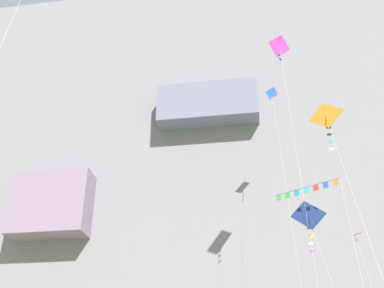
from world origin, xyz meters
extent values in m
cube|color=gray|center=(0.00, 54.81, 29.08)|extent=(180.00, 21.60, 58.17)
cube|color=gray|center=(-18.56, 42.93, 22.92)|extent=(9.27, 4.21, 7.57)
cube|color=slate|center=(0.00, 43.22, 35.29)|extent=(12.44, 3.94, 5.23)
cube|color=orange|center=(9.03, 14.96, 15.15)|extent=(1.57, 1.27, 1.90)
cylinder|color=black|center=(9.03, 14.96, 15.15)|extent=(0.25, 0.59, 1.52)
cube|color=blue|center=(9.08, 14.96, 14.42)|extent=(0.23, 0.05, 0.12)
cube|color=black|center=(9.07, 14.96, 14.01)|extent=(0.23, 0.06, 0.12)
cube|color=#38B2D1|center=(9.04, 14.96, 13.60)|extent=(0.21, 0.13, 0.12)
cube|color=white|center=(9.07, 14.96, 13.20)|extent=(0.23, 0.07, 0.12)
cylinder|color=silver|center=(9.93, 14.10, 7.51)|extent=(1.81, 1.74, 14.79)
cube|color=navy|center=(8.65, 25.34, 13.71)|extent=(2.33, 1.18, 2.45)
cylinder|color=black|center=(8.65, 25.34, 13.71)|extent=(0.13, 0.89, 1.94)
cube|color=pink|center=(8.60, 25.34, 12.76)|extent=(0.30, 0.07, 0.15)
cube|color=yellow|center=(8.69, 25.34, 12.23)|extent=(0.30, 0.04, 0.15)
cube|color=white|center=(8.57, 25.34, 11.70)|extent=(0.29, 0.14, 0.15)
cube|color=purple|center=(8.59, 25.34, 11.17)|extent=(0.30, 0.07, 0.15)
cylinder|color=black|center=(8.64, 24.56, 15.43)|extent=(4.33, 2.45, 0.02)
cube|color=orange|center=(10.49, 23.51, 15.21)|extent=(0.33, 0.20, 0.40)
cube|color=blue|center=(9.87, 23.86, 15.21)|extent=(0.34, 0.22, 0.40)
cube|color=red|center=(9.26, 24.21, 15.21)|extent=(0.34, 0.22, 0.40)
cube|color=#38B2D1|center=(8.64, 24.56, 15.21)|extent=(0.33, 0.20, 0.40)
cube|color=teal|center=(8.02, 24.91, 15.21)|extent=(0.33, 0.21, 0.40)
cube|color=green|center=(7.41, 25.25, 15.21)|extent=(0.34, 0.21, 0.40)
cube|color=green|center=(6.79, 25.60, 15.21)|extent=(0.34, 0.23, 0.40)
pyramid|color=red|center=(13.31, 35.45, 15.02)|extent=(1.16, 1.29, 0.28)
cube|color=#CC3399|center=(13.60, 35.63, 14.98)|extent=(0.30, 0.21, 0.36)
cube|color=#CC3399|center=(8.29, 27.76, 30.89)|extent=(1.99, 1.89, 2.67)
cylinder|color=black|center=(8.29, 27.76, 30.89)|extent=(0.40, 0.31, 2.18)
cube|color=blue|center=(8.27, 27.76, 29.89)|extent=(0.27, 0.22, 0.16)
cube|color=black|center=(8.22, 27.76, 29.34)|extent=(0.22, 0.27, 0.16)
cube|color=pink|center=(8.26, 27.76, 28.78)|extent=(0.22, 0.27, 0.16)
cylinder|color=silver|center=(8.49, 25.26, 15.34)|extent=(0.41, 4.99, 30.44)
cube|color=blue|center=(7.60, 35.46, 31.14)|extent=(1.32, 0.99, 1.55)
cylinder|color=black|center=(7.60, 35.46, 31.14)|extent=(0.45, 0.32, 1.23)
cube|color=orange|center=(7.61, 35.46, 30.54)|extent=(0.14, 0.15, 0.10)
cube|color=#CC3399|center=(7.61, 35.46, 30.21)|extent=(0.12, 0.17, 0.10)
cube|color=#8CCC33|center=(7.58, 35.46, 29.87)|extent=(0.15, 0.14, 0.10)
cube|color=teal|center=(7.56, 35.46, 29.54)|extent=(0.12, 0.17, 0.10)
cylinder|color=silver|center=(8.00, 32.67, 15.53)|extent=(0.83, 5.60, 30.82)
camera|label=1|loc=(5.29, -6.02, 2.10)|focal=44.25mm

